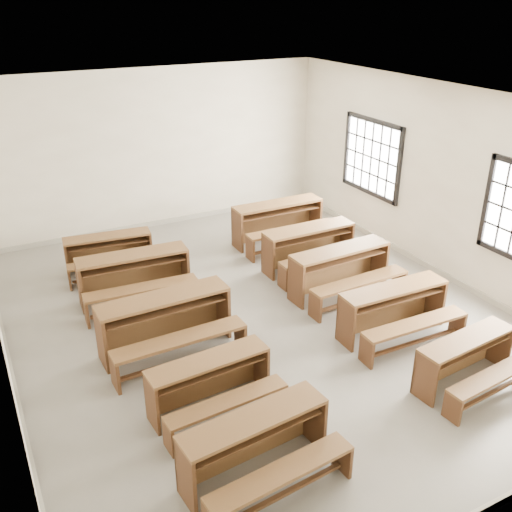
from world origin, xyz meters
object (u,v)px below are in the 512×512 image
desk_set_8 (310,245)px  desk_set_5 (467,358)px  desk_set_1 (211,381)px  desk_set_7 (341,268)px  desk_set_0 (257,443)px  desk_set_2 (166,320)px  desk_set_4 (109,251)px  desk_set_6 (395,308)px  desk_set_9 (279,220)px  desk_set_3 (135,274)px

desk_set_8 → desk_set_5: bearing=-90.9°
desk_set_1 → desk_set_7: bearing=25.0°
desk_set_0 → desk_set_2: bearing=85.9°
desk_set_4 → desk_set_5: desk_set_4 is taller
desk_set_6 → desk_set_1: bearing=-173.4°
desk_set_6 → desk_set_9: size_ratio=0.92×
desk_set_2 → desk_set_9: bearing=36.9°
desk_set_1 → desk_set_9: size_ratio=0.84×
desk_set_3 → desk_set_6: desk_set_3 is taller
desk_set_8 → desk_set_2: bearing=-158.1°
desk_set_5 → desk_set_7: desk_set_7 is taller
desk_set_9 → desk_set_1: bearing=-128.2°
desk_set_3 → desk_set_7: 3.30m
desk_set_1 → desk_set_8: desk_set_8 is taller
desk_set_7 → desk_set_3: bearing=153.8°
desk_set_3 → desk_set_5: 5.02m
desk_set_0 → desk_set_9: size_ratio=0.91×
desk_set_2 → desk_set_9: desk_set_2 is taller
desk_set_6 → desk_set_7: 1.36m
desk_set_0 → desk_set_3: desk_set_3 is taller
desk_set_5 → desk_set_7: 2.67m
desk_set_0 → desk_set_1: bearing=84.7°
desk_set_3 → desk_set_8: (3.07, -0.32, -0.01)m
desk_set_3 → desk_set_5: (3.02, -4.01, -0.08)m
desk_set_1 → desk_set_9: bearing=47.7°
desk_set_0 → desk_set_2: desk_set_2 is taller
desk_set_5 → desk_set_7: (-0.01, 2.67, 0.08)m
desk_set_5 → desk_set_8: size_ratio=0.89×
desk_set_0 → desk_set_2: 2.56m
desk_set_2 → desk_set_3: desk_set_2 is taller
desk_set_0 → desk_set_5: 3.02m
desk_set_9 → desk_set_6: bearing=-92.3°
desk_set_4 → desk_set_6: desk_set_6 is taller
desk_set_9 → desk_set_2: bearing=-141.2°
desk_set_0 → desk_set_6: desk_set_6 is taller
desk_set_6 → desk_set_4: bearing=129.7°
desk_set_2 → desk_set_4: bearing=90.1°
desk_set_4 → desk_set_9: size_ratio=0.87×
desk_set_5 → desk_set_4: bearing=116.1°
desk_set_5 → desk_set_6: bearing=87.3°
desk_set_0 → desk_set_4: 5.33m
desk_set_2 → desk_set_3: 1.58m
desk_set_2 → desk_set_3: size_ratio=1.02×
desk_set_6 → desk_set_8: desk_set_8 is taller
desk_set_0 → desk_set_8: (3.07, 3.81, 0.03)m
desk_set_0 → desk_set_6: (2.97, 1.44, 0.01)m
desk_set_6 → desk_set_3: bearing=139.2°
desk_set_1 → desk_set_8: size_ratio=0.90×
desk_set_5 → desk_set_7: bearing=85.3°
desk_set_7 → desk_set_8: size_ratio=1.04×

